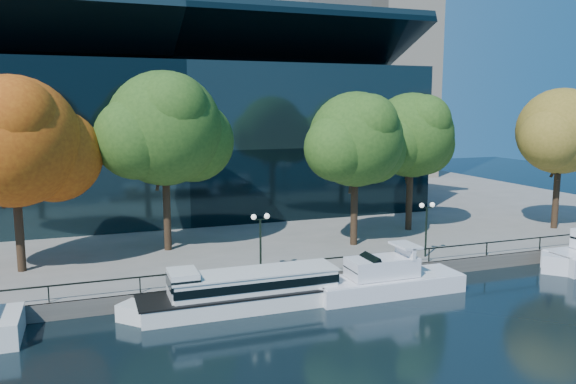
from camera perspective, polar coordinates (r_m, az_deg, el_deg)
name	(u,v)px	position (r m, az deg, el deg)	size (l,w,h in m)	color
ground	(317,307)	(34.50, 2.94, -11.57)	(160.00, 160.00, 0.00)	black
promenade	(200,203)	(68.36, -8.91, -1.06)	(90.00, 67.08, 1.00)	slate
railing	(298,262)	(36.78, 1.00, -7.09)	(88.20, 0.08, 0.99)	black
convention_building	(170,139)	(62.31, -11.90, 5.33)	(50.00, 24.57, 21.43)	black
tour_boat	(242,290)	(33.97, -4.70, -9.89)	(14.03, 3.13, 2.66)	white
cruiser_near	(382,280)	(36.78, 9.57, -8.76)	(10.95, 2.82, 3.17)	white
tree_1	(16,144)	(40.60, -25.92, 4.39)	(10.77, 8.83, 13.01)	black
tree_2	(167,131)	(43.13, -12.21, 6.08)	(10.72, 8.79, 13.60)	black
tree_3	(357,142)	(44.20, 7.07, 5.11)	(9.25, 7.58, 12.10)	black
tree_4	(413,137)	(50.63, 12.59, 5.46)	(9.25, 7.59, 12.15)	black
tree_5	(563,133)	(55.66, 26.11, 5.40)	(9.49, 7.78, 12.58)	black
lamp_1	(260,230)	(36.76, -2.82, -3.83)	(1.26, 0.36, 4.03)	black
lamp_2	(427,217)	(42.14, 13.90, -2.46)	(1.26, 0.36, 4.03)	black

